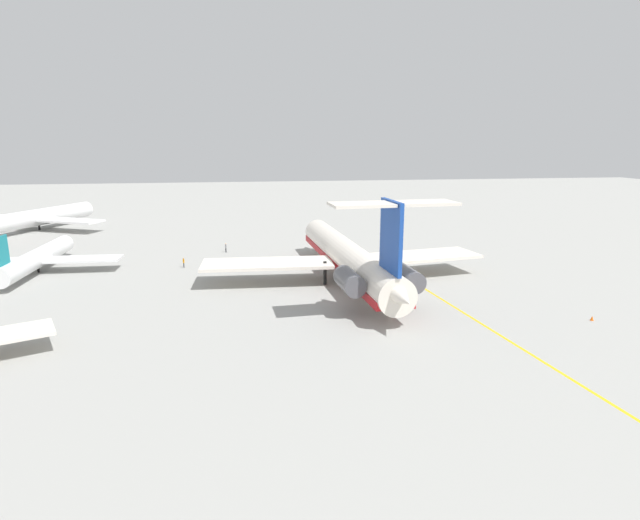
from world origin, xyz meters
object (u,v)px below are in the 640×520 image
Objects in this scene: airliner_far_right at (41,217)px; ground_crew_near_nose at (184,261)px; main_jetliner at (349,258)px; airliner_mid_right at (39,257)px; ground_crew_near_tail at (226,246)px; safety_cone_nose at (592,318)px.

airliner_far_right is 57.21m from ground_crew_near_nose.
airliner_far_right is at bearing 44.18° from main_jetliner.
main_jetliner is 1.87× the size of airliner_mid_right.
airliner_far_right reaches higher than ground_crew_near_tail.
main_jetliner reaches higher than airliner_far_right.
airliner_mid_right is (14.48, 47.25, -1.55)m from main_jetliner.
ground_crew_near_tail is (10.82, -6.57, 0.04)m from ground_crew_near_nose.
main_jetliner is 1.49× the size of airliner_far_right.
airliner_mid_right is 30.55m from ground_crew_near_tail.
airliner_far_right reaches higher than ground_crew_near_nose.
ground_crew_near_nose is at bearing -114.47° from airliner_far_right.
main_jetliner is at bearing -107.33° from airliner_far_right.
ground_crew_near_nose is (-1.25, -22.42, -1.19)m from airliner_mid_right.
main_jetliner is 49.45m from airliner_mid_right.
airliner_far_right is 54.52m from ground_crew_near_tail.
ground_crew_near_nose is (-43.69, -36.89, -1.88)m from airliner_far_right.
airliner_mid_right reaches higher than ground_crew_near_tail.
ground_crew_near_nose is 59.43m from safety_cone_nose.
ground_crew_near_tail is at bearing 44.05° from safety_cone_nose.
ground_crew_near_tail is at bearing -101.75° from airliner_far_right.
safety_cone_nose is at bearing -106.43° from airliner_far_right.
airliner_mid_right is at bearing 69.83° from main_jetliner.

